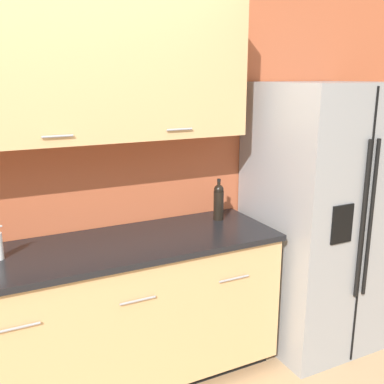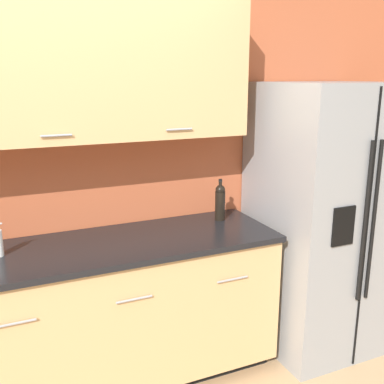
# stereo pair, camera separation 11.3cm
# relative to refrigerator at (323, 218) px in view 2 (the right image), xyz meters

# --- Properties ---
(wall_back) EXTENTS (10.00, 0.39, 2.60)m
(wall_back) POSITION_rel_refrigerator_xyz_m (-1.78, 0.38, 0.58)
(wall_back) COLOR #BC5B38
(wall_back) RESTS_ON ground_plane
(counter_unit) EXTENTS (2.52, 0.64, 0.93)m
(counter_unit) POSITION_rel_refrigerator_xyz_m (-1.74, 0.09, -0.45)
(counter_unit) COLOR black
(counter_unit) RESTS_ON ground_plane
(refrigerator) EXTENTS (0.84, 0.83, 1.84)m
(refrigerator) POSITION_rel_refrigerator_xyz_m (0.00, 0.00, 0.00)
(refrigerator) COLOR gray
(refrigerator) RESTS_ON ground_plane
(wine_bottle) EXTENTS (0.07, 0.07, 0.28)m
(wine_bottle) POSITION_rel_refrigerator_xyz_m (-0.69, 0.21, 0.14)
(wine_bottle) COLOR black
(wine_bottle) RESTS_ON counter_unit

